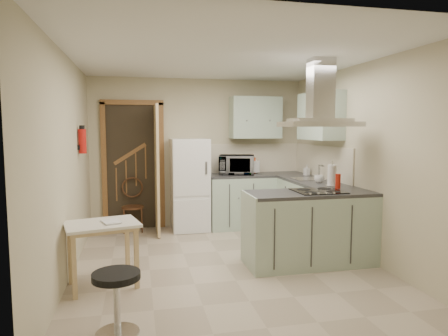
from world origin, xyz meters
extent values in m
plane|color=tan|center=(0.00, 0.00, 0.00)|extent=(4.20, 4.20, 0.00)
plane|color=silver|center=(0.00, 0.00, 2.50)|extent=(4.20, 4.20, 0.00)
plane|color=#BBB291|center=(0.00, 2.10, 1.25)|extent=(3.60, 0.00, 3.60)
plane|color=#BBB291|center=(-1.80, 0.00, 1.25)|extent=(0.00, 4.20, 4.20)
plane|color=#BBB291|center=(1.80, 0.00, 1.25)|extent=(0.00, 4.20, 4.20)
cube|color=brown|center=(-1.10, 2.07, 1.05)|extent=(1.10, 0.12, 2.10)
cube|color=white|center=(-0.20, 1.80, 0.75)|extent=(0.60, 0.60, 1.50)
cube|color=#9EB2A0|center=(0.66, 1.80, 0.45)|extent=(1.08, 0.60, 0.90)
cube|color=#9EB2A0|center=(1.50, 1.12, 0.45)|extent=(0.60, 1.95, 0.90)
cube|color=beige|center=(0.96, 2.09, 1.15)|extent=(1.68, 0.02, 0.50)
cube|color=#9EB2A0|center=(0.95, 1.93, 1.85)|extent=(0.85, 0.35, 0.70)
cube|color=#9EB2A0|center=(1.62, 0.85, 1.85)|extent=(0.35, 0.90, 0.70)
cube|color=#9EB2A0|center=(1.02, -0.18, 0.45)|extent=(1.55, 0.65, 0.90)
cube|color=black|center=(1.12, -0.18, 0.91)|extent=(0.58, 0.50, 0.01)
cube|color=silver|center=(1.12, -0.18, 1.72)|extent=(0.90, 0.55, 0.10)
cube|color=silver|center=(1.50, 0.95, 0.91)|extent=(0.45, 0.40, 0.01)
cylinder|color=#B2140F|center=(-1.74, 0.90, 1.50)|extent=(0.10, 0.10, 0.32)
cube|color=tan|center=(-1.41, -0.38, 0.34)|extent=(0.84, 0.71, 0.69)
cube|color=#54371C|center=(-1.12, 1.88, 0.39)|extent=(0.35, 0.35, 0.79)
cylinder|color=black|center=(-1.22, -1.43, 0.26)|extent=(0.43, 0.43, 0.52)
imported|color=black|center=(0.60, 1.83, 1.06)|extent=(0.67, 0.54, 0.32)
cylinder|color=white|center=(0.95, 1.90, 1.02)|extent=(0.21, 0.21, 0.24)
cube|color=#F0541C|center=(0.93, 1.94, 1.03)|extent=(0.11, 0.19, 0.26)
imported|color=silver|center=(1.69, 1.42, 0.99)|extent=(0.10, 0.10, 0.17)
cylinder|color=white|center=(1.51, 0.21, 1.05)|extent=(0.12, 0.12, 0.29)
imported|color=silver|center=(1.49, 0.56, 0.95)|extent=(0.13, 0.13, 0.11)
cylinder|color=red|center=(1.48, -0.01, 0.99)|extent=(0.09, 0.09, 0.19)
imported|color=#98323D|center=(-1.40, -0.42, 0.74)|extent=(0.23, 0.27, 0.10)
camera|label=1|loc=(-1.04, -4.66, 1.67)|focal=32.00mm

